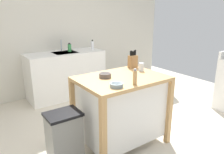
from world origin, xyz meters
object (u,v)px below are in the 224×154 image
at_px(trash_bin, 65,139).
at_px(bowl_ceramic_small, 117,85).
at_px(bottle_spray_cleaner, 92,45).
at_px(drinking_cup, 141,67).
at_px(pepper_grinder, 135,77).
at_px(knife_block, 133,61).
at_px(sink_faucet, 61,46).
at_px(bowl_stoneware_deep, 105,75).
at_px(kitchen_island, 121,107).
at_px(bottle_hand_soap, 70,48).

bearing_deg(trash_bin, bowl_ceramic_small, -27.22).
bearing_deg(bottle_spray_cleaner, trash_bin, -127.90).
relative_size(drinking_cup, pepper_grinder, 0.60).
bearing_deg(knife_block, sink_faucet, 99.28).
bearing_deg(drinking_cup, bottle_spray_cleaner, 79.82).
bearing_deg(knife_block, bowl_stoneware_deep, -163.17).
bearing_deg(kitchen_island, drinking_cup, 11.04).
relative_size(kitchen_island, sink_faucet, 4.75).
bearing_deg(trash_bin, knife_block, 12.97).
relative_size(pepper_grinder, bottle_spray_cleaner, 0.93).
bearing_deg(kitchen_island, sink_faucet, 86.98).
xyz_separation_m(knife_block, bottle_hand_soap, (-0.18, 1.66, -0.02)).
bearing_deg(bottle_hand_soap, drinking_cup, -85.16).
relative_size(knife_block, trash_bin, 0.39).
bearing_deg(bottle_hand_soap, kitchen_island, -96.50).
distance_m(pepper_grinder, sink_faucet, 2.38).
relative_size(bowl_stoneware_deep, trash_bin, 0.23).
relative_size(bowl_ceramic_small, trash_bin, 0.22).
bearing_deg(bowl_ceramic_small, drinking_cup, 26.99).
distance_m(kitchen_island, drinking_cup, 0.59).
relative_size(knife_block, bowl_stoneware_deep, 1.71).
bearing_deg(drinking_cup, bowl_stoneware_deep, 177.23).
distance_m(pepper_grinder, trash_bin, 1.01).
height_order(sink_faucet, bottle_hand_soap, sink_faucet).
height_order(knife_block, bowl_ceramic_small, knife_block).
bearing_deg(bowl_ceramic_small, knife_block, 38.37).
bearing_deg(bowl_stoneware_deep, trash_bin, -170.89).
height_order(bowl_stoneware_deep, bottle_spray_cleaner, bottle_spray_cleaner).
relative_size(bowl_stoneware_deep, drinking_cup, 1.32).
xyz_separation_m(trash_bin, bottle_hand_soap, (0.98, 1.93, 0.64)).
xyz_separation_m(knife_block, sink_faucet, (-0.29, 1.79, 0.01)).
bearing_deg(kitchen_island, pepper_grinder, -100.63).
height_order(kitchen_island, trash_bin, kitchen_island).
xyz_separation_m(bowl_stoneware_deep, bottle_spray_cleaner, (0.87, 1.79, 0.06)).
height_order(kitchen_island, bowl_ceramic_small, bowl_ceramic_small).
distance_m(drinking_cup, pepper_grinder, 0.58).
bearing_deg(kitchen_island, knife_block, 34.22).
bearing_deg(pepper_grinder, knife_block, 51.45).
distance_m(pepper_grinder, bottle_hand_soap, 2.26).
relative_size(kitchen_island, drinking_cup, 9.72).
height_order(kitchen_island, knife_block, knife_block).
relative_size(drinking_cup, sink_faucet, 0.49).
bearing_deg(bowl_ceramic_small, kitchen_island, 43.95).
bearing_deg(knife_block, bowl_ceramic_small, -141.63).
bearing_deg(drinking_cup, pepper_grinder, -139.13).
bearing_deg(bowl_ceramic_small, trash_bin, 152.78).
bearing_deg(knife_block, drinking_cup, -96.91).
bearing_deg(kitchen_island, bowl_ceramic_small, -136.05).
distance_m(knife_block, sink_faucet, 1.82).
bearing_deg(bottle_hand_soap, bowl_stoneware_deep, -102.02).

